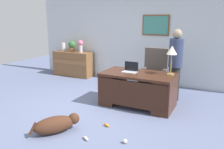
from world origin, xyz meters
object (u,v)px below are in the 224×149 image
object	(u,v)px
armchair	(154,75)
dog_lying	(56,124)
vase_empty	(63,47)
dog_toy_ball	(125,141)
credenza	(73,64)
vase_with_flowers	(81,45)
dog_toy_plush	(107,125)
dog_toy_bone	(86,138)
laptop	(130,70)
potted_plant	(72,46)
person_standing	(175,64)
desk	(137,89)
desk_lamp	(172,52)

from	to	relation	value
armchair	dog_lying	bearing A→B (deg)	-107.96
vase_empty	dog_toy_ball	xyz separation A→B (m)	(3.73, -3.22, -0.93)
credenza	armchair	xyz separation A→B (m)	(3.03, -0.68, 0.11)
vase_with_flowers	dog_toy_plush	bearing A→B (deg)	-48.83
vase_with_flowers	dog_toy_bone	distance (m)	4.30
laptop	dog_toy_plush	xyz separation A→B (m)	(0.07, -1.26, -0.79)
laptop	potted_plant	size ratio (longest dim) A/B	0.89
laptop	potted_plant	distance (m)	3.19
potted_plant	vase_empty	bearing A→B (deg)	180.00
person_standing	dog_toy_bone	bearing A→B (deg)	-108.43
dog_toy_ball	laptop	bearing A→B (deg)	110.24
credenza	dog_toy_ball	size ratio (longest dim) A/B	18.89
potted_plant	armchair	bearing A→B (deg)	-12.56
potted_plant	dog_toy_ball	size ratio (longest dim) A/B	4.99
vase_empty	dog_toy_bone	world-z (taller)	vase_empty
laptop	vase_empty	world-z (taller)	vase_empty
credenza	armchair	size ratio (longest dim) A/B	1.14
desk	dog_toy_bone	xyz separation A→B (m)	(-0.21, -1.79, -0.38)
credenza	dog_toy_plush	world-z (taller)	credenza
desk	dog_toy_ball	world-z (taller)	desk
dog_lying	dog_toy_ball	distance (m)	1.23
dog_toy_bone	dog_lying	bearing A→B (deg)	-177.95
dog_toy_ball	desk	bearing A→B (deg)	104.35
desk_lamp	dog_toy_plush	bearing A→B (deg)	-119.40
credenza	dog_lying	size ratio (longest dim) A/B	1.75
laptop	person_standing	bearing A→B (deg)	40.68
person_standing	dog_toy_ball	world-z (taller)	person_standing
armchair	dog_lying	distance (m)	2.92
credenza	dog_lying	xyz separation A→B (m)	(2.13, -3.43, -0.26)
dog_lying	dog_toy_ball	xyz separation A→B (m)	(1.21, 0.21, -0.12)
desk	dog_toy_ball	xyz separation A→B (m)	(0.41, -1.60, -0.37)
laptop	dog_toy_plush	distance (m)	1.49
laptop	dog_toy_bone	bearing A→B (deg)	-90.44
vase_empty	potted_plant	bearing A→B (deg)	0.00
person_standing	laptop	xyz separation A→B (m)	(-0.84, -0.72, -0.07)
dog_toy_plush	desk_lamp	bearing A→B (deg)	60.60
vase_with_flowers	desk_lamp	bearing A→B (deg)	-23.37
credenza	armchair	distance (m)	3.10
vase_with_flowers	potted_plant	xyz separation A→B (m)	(-0.34, 0.00, -0.03)
laptop	credenza	bearing A→B (deg)	150.08
laptop	dog_toy_bone	world-z (taller)	laptop
laptop	dog_toy_ball	distance (m)	1.92
credenza	dog_toy_plush	size ratio (longest dim) A/B	9.54
person_standing	dog_toy_bone	size ratio (longest dim) A/B	11.33
dog_lying	dog_toy_bone	distance (m)	0.60
desk_lamp	dog_toy_bone	world-z (taller)	desk_lamp
desk	potted_plant	distance (m)	3.43
credenza	vase_empty	world-z (taller)	vase_empty
desk	laptop	xyz separation A→B (m)	(-0.20, 0.05, 0.41)
armchair	desk_lamp	size ratio (longest dim) A/B	1.92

